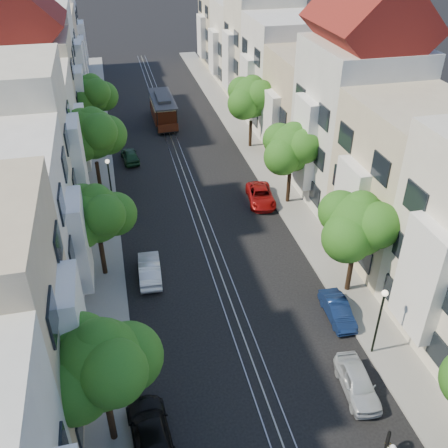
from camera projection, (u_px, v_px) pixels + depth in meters
ground at (182, 168)px, 44.83m from camera, size 200.00×200.00×0.00m
sidewalk_east at (259, 159)px, 46.18m from camera, size 2.50×80.00×0.12m
sidewalk_west at (100, 175)px, 43.41m from camera, size 2.50×80.00×0.12m
rail_left at (176, 168)px, 44.72m from camera, size 0.06×80.00×0.02m
rail_slot at (182, 168)px, 44.82m from camera, size 0.06×80.00×0.02m
rail_right at (188, 167)px, 44.93m from camera, size 0.06×80.00×0.02m
lane_line at (182, 168)px, 44.83m from camera, size 0.08×80.00×0.01m
townhouses_east at (312, 102)px, 44.22m from camera, size 7.75×72.00×12.00m
townhouses_west at (32, 126)px, 39.73m from camera, size 7.75×72.00×11.76m
tree_e_b at (359, 226)px, 28.09m from camera, size 4.93×4.08×6.68m
tree_e_c at (292, 149)px, 37.16m from camera, size 4.84×3.99×6.52m
tree_e_d at (252, 98)px, 46.01m from camera, size 5.01×4.16×6.85m
tree_w_a at (102, 366)px, 19.60m from camera, size 4.93×4.08×6.68m
tree_w_b at (97, 216)px, 29.60m from camera, size 4.72×3.87×6.27m
tree_w_c at (93, 135)px, 38.24m from camera, size 5.13×4.28×7.09m
tree_w_d at (92, 95)px, 47.49m from camera, size 4.84×3.99×6.52m
lamp_east at (380, 313)px, 24.86m from camera, size 0.32×0.32×4.16m
lamp_west at (109, 177)px, 37.17m from camera, size 0.32×0.32×4.16m
cable_car at (163, 108)px, 53.05m from camera, size 2.31×7.30×2.80m
parked_car_e_near at (357, 382)px, 24.00m from camera, size 1.77×3.70×1.22m
parked_car_e_mid at (338, 310)px, 28.35m from camera, size 1.31×3.41×1.11m
parked_car_e_far at (261, 196)px, 39.35m from camera, size 2.47×4.43×1.17m
parked_car_w_near at (151, 432)px, 21.75m from camera, size 2.11×4.45×1.25m
parked_car_w_mid at (150, 269)px, 31.39m from camera, size 1.51×3.89×1.26m
parked_car_w_far at (130, 156)px, 45.60m from camera, size 1.72×3.56×1.17m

